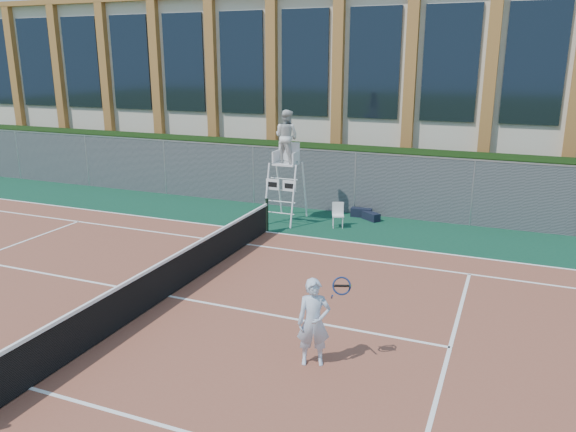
% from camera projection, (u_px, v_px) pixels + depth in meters
% --- Properties ---
extents(ground, '(120.00, 120.00, 0.00)m').
position_uv_depth(ground, '(169.00, 297.00, 13.13)').
color(ground, '#233814').
extents(apron, '(36.00, 20.00, 0.01)m').
position_uv_depth(apron, '(191.00, 282.00, 14.02)').
color(apron, '#0D3927').
rests_on(apron, ground).
extents(tennis_court, '(23.77, 10.97, 0.02)m').
position_uv_depth(tennis_court, '(168.00, 296.00, 13.12)').
color(tennis_court, brown).
rests_on(tennis_court, apron).
extents(tennis_net, '(0.10, 11.30, 1.10)m').
position_uv_depth(tennis_net, '(167.00, 276.00, 12.98)').
color(tennis_net, black).
rests_on(tennis_net, ground).
extents(fence, '(40.00, 0.06, 2.20)m').
position_uv_depth(fence, '(302.00, 179.00, 20.67)').
color(fence, '#595E60').
rests_on(fence, ground).
extents(hedge, '(40.00, 1.40, 2.20)m').
position_uv_depth(hedge, '(314.00, 173.00, 21.74)').
color(hedge, black).
rests_on(hedge, ground).
extents(building, '(45.00, 10.60, 8.22)m').
position_uv_depth(building, '(368.00, 85.00, 28.00)').
color(building, beige).
rests_on(building, ground).
extents(umpire_chair, '(1.07, 1.64, 3.83)m').
position_uv_depth(umpire_chair, '(286.00, 140.00, 18.63)').
color(umpire_chair, white).
rests_on(umpire_chair, ground).
extents(plastic_chair, '(0.48, 0.49, 0.81)m').
position_uv_depth(plastic_chair, '(338.00, 213.00, 18.52)').
color(plastic_chair, silver).
rests_on(plastic_chair, apron).
extents(sports_bag_near, '(0.74, 0.32, 0.31)m').
position_uv_depth(sports_bag_near, '(361.00, 212.00, 19.75)').
color(sports_bag_near, black).
rests_on(sports_bag_near, apron).
extents(sports_bag_far, '(0.72, 0.64, 0.27)m').
position_uv_depth(sports_bag_far, '(371.00, 216.00, 19.35)').
color(sports_bag_far, black).
rests_on(sports_bag_far, apron).
extents(tennis_player, '(0.97, 0.72, 1.66)m').
position_uv_depth(tennis_player, '(314.00, 322.00, 10.01)').
color(tennis_player, silver).
rests_on(tennis_player, tennis_court).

